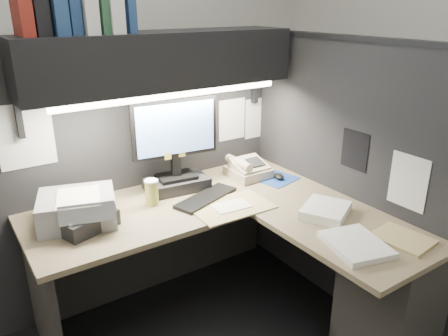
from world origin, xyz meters
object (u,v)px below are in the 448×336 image
Objects in this scene: coffee_cup at (152,193)px; printer at (77,208)px; keyboard at (206,198)px; desk at (285,272)px; monitor at (176,155)px; telephone at (248,169)px; overhead_shelf at (162,60)px; notebook_stack at (84,220)px.

printer reaches higher than coffee_cup.
printer is (-0.69, 0.14, 0.06)m from keyboard.
coffee_cup reaches higher than keyboard.
coffee_cup is (-0.28, 0.11, 0.06)m from keyboard.
keyboard is (-0.19, 0.49, 0.30)m from desk.
coffee_cup is (-0.47, 0.61, 0.36)m from desk.
printer is at bearing -165.12° from monitor.
keyboard is at bearing -159.87° from telephone.
overhead_shelf is (-0.30, 0.75, 1.06)m from desk.
keyboard is 0.69m from notebook_stack.
telephone is 0.90× the size of notebook_stack.
desk is 6.21× the size of notebook_stack.
monitor is at bearing 109.76° from desk.
desk is at bearing -32.13° from notebook_stack.
monitor is 1.34× the size of keyboard.
printer is (-0.58, -0.12, -0.70)m from overhead_shelf.
telephone reaches higher than keyboard.
telephone reaches higher than notebook_stack.
overhead_shelf reaches higher than monitor.
telephone is (0.42, 0.15, 0.04)m from keyboard.
monitor is at bearing 171.61° from telephone.
monitor is at bearing 15.30° from notebook_stack.
desk is at bearing -63.39° from monitor.
coffee_cup reaches higher than desk.
coffee_cup is 0.41m from printer.
notebook_stack is (0.01, -0.08, -0.03)m from printer.
overhead_shelf is 0.81m from keyboard.
coffee_cup is at bearing -146.00° from monitor.
notebook_stack reaches higher than desk.
desk is at bearing -87.99° from keyboard.
overhead_shelf reaches higher than notebook_stack.
coffee_cup is at bearing -176.72° from telephone.
overhead_shelf is at bearing 40.19° from coffee_cup.
desk is 1.14m from printer.
telephone is 0.70m from coffee_cup.
keyboard is at bearing 111.07° from desk.
monitor is 1.48× the size of printer.
overhead_shelf reaches higher than desk.
printer is (-0.62, -0.09, -0.15)m from monitor.
overhead_shelf is 11.35× the size of coffee_cup.
coffee_cup reaches higher than notebook_stack.
overhead_shelf reaches higher than keyboard.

